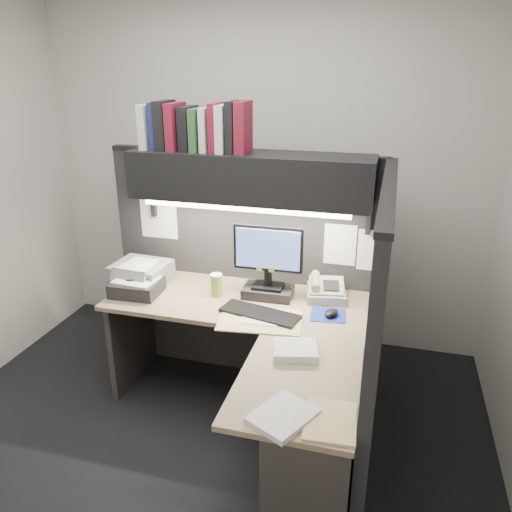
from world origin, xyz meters
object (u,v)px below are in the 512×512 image
telephone (326,291)px  notebook_stack (137,287)px  printer (141,273)px  keyboard (260,314)px  monitor (268,269)px  coffee_cup (216,286)px  overhead_shelf (250,177)px  desk (265,396)px

telephone → notebook_stack: (-1.22, -0.27, -0.00)m
printer → keyboard: bearing=-10.9°
monitor → printer: monitor is taller
coffee_cup → overhead_shelf: bearing=41.8°
desk → printer: size_ratio=4.66×
monitor → notebook_stack: (-0.85, -0.19, -0.15)m
monitor → notebook_stack: monitor is taller
printer → coffee_cup: bearing=-0.6°
overhead_shelf → printer: bearing=-171.2°
monitor → printer: (-0.90, -0.02, -0.12)m
monitor → desk: bearing=-78.3°
overhead_shelf → monitor: (0.15, -0.09, -0.58)m
monitor → notebook_stack: 0.89m
keyboard → notebook_stack: (-0.87, 0.08, 0.03)m
telephone → printer: printer is taller
monitor → printer: 0.91m
keyboard → printer: (-0.92, 0.25, 0.06)m
desk → overhead_shelf: 1.33m
keyboard → coffee_cup: 0.41m
telephone → coffee_cup: coffee_cup is taller
overhead_shelf → coffee_cup: 0.74m
notebook_stack → monitor: bearing=12.7°
monitor → keyboard: (0.02, -0.27, -0.18)m
monitor → coffee_cup: monitor is taller
printer → monitor: bearing=5.8°
printer → notebook_stack: bearing=-68.8°
overhead_shelf → monitor: overhead_shelf is taller
overhead_shelf → monitor: size_ratio=3.19×
overhead_shelf → telephone: size_ratio=6.04×
desk → telephone: bearing=73.5°
monitor → notebook_stack: bearing=-168.6°
coffee_cup → notebook_stack: coffee_cup is taller
coffee_cup → keyboard: bearing=-29.7°
telephone → coffee_cup: (-0.70, -0.15, 0.02)m
monitor → keyboard: monitor is taller
monitor → notebook_stack: size_ratio=1.57×
overhead_shelf → coffee_cup: size_ratio=11.13×
keyboard → monitor: bearing=106.6°
desk → monitor: bearing=103.1°
keyboard → printer: printer is taller
overhead_shelf → telephone: bearing=-1.4°
desk → coffee_cup: size_ratio=12.21×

